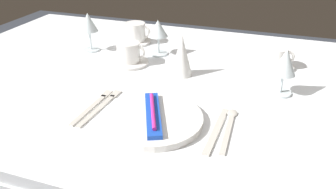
{
  "coord_description": "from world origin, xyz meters",
  "views": [
    {
      "loc": [
        0.29,
        -0.95,
        1.22
      ],
      "look_at": [
        0.02,
        -0.15,
        0.76
      ],
      "focal_mm": 35.56,
      "sensor_mm": 36.0,
      "label": 1
    }
  ],
  "objects": [
    {
      "name": "coffee_cup_left",
      "position": [
        -0.2,
        0.06,
        0.79
      ],
      "size": [
        0.11,
        0.08,
        0.07
      ],
      "color": "white",
      "rests_on": "saucer_left"
    },
    {
      "name": "fork_inner",
      "position": [
        -0.17,
        -0.25,
        0.74
      ],
      "size": [
        0.02,
        0.2,
        0.0
      ],
      "color": "beige",
      "rests_on": "dining_table"
    },
    {
      "name": "wine_glass_right",
      "position": [
        -0.13,
        0.18,
        0.83
      ],
      "size": [
        0.07,
        0.07,
        0.13
      ],
      "color": "silver",
      "rests_on": "dining_table"
    },
    {
      "name": "dining_table",
      "position": [
        0.0,
        0.0,
        0.66
      ],
      "size": [
        1.8,
        1.11,
        0.74
      ],
      "color": "white",
      "rests_on": "ground"
    },
    {
      "name": "dinner_knife",
      "position": [
        0.19,
        -0.26,
        0.74
      ],
      "size": [
        0.02,
        0.21,
        0.0
      ],
      "color": "beige",
      "rests_on": "dining_table"
    },
    {
      "name": "spoon_soup",
      "position": [
        0.21,
        -0.22,
        0.74
      ],
      "size": [
        0.03,
        0.21,
        0.01
      ],
      "color": "beige",
      "rests_on": "dining_table"
    },
    {
      "name": "napkin_folded",
      "position": [
        0.01,
        0.03,
        0.81
      ],
      "size": [
        0.07,
        0.07,
        0.14
      ],
      "primitive_type": "cone",
      "color": "white",
      "rests_on": "dining_table"
    },
    {
      "name": "saucer_far",
      "position": [
        -0.27,
        0.28,
        0.74
      ],
      "size": [
        0.13,
        0.13,
        0.01
      ],
      "primitive_type": "cylinder",
      "color": "white",
      "rests_on": "dining_table"
    },
    {
      "name": "saucer_left",
      "position": [
        -0.2,
        0.06,
        0.74
      ],
      "size": [
        0.14,
        0.14,
        0.01
      ],
      "primitive_type": "cylinder",
      "color": "white",
      "rests_on": "dining_table"
    },
    {
      "name": "wine_glass_left",
      "position": [
        -0.4,
        0.14,
        0.85
      ],
      "size": [
        0.07,
        0.07,
        0.15
      ],
      "color": "silver",
      "rests_on": "dining_table"
    },
    {
      "name": "toothbrush_package",
      "position": [
        0.02,
        -0.27,
        0.77
      ],
      "size": [
        0.12,
        0.21,
        0.02
      ],
      "color": "blue",
      "rests_on": "dinner_plate"
    },
    {
      "name": "wine_glass_far",
      "position": [
        0.33,
        0.0,
        0.84
      ],
      "size": [
        0.07,
        0.07,
        0.14
      ],
      "color": "silver",
      "rests_on": "dining_table"
    },
    {
      "name": "dinner_plate",
      "position": [
        0.02,
        -0.27,
        0.75
      ],
      "size": [
        0.26,
        0.26,
        0.02
      ],
      "primitive_type": "cylinder",
      "color": "white",
      "rests_on": "dining_table"
    },
    {
      "name": "fork_outer",
      "position": [
        -0.14,
        -0.24,
        0.74
      ],
      "size": [
        0.03,
        0.21,
        0.0
      ],
      "color": "beige",
      "rests_on": "dining_table"
    },
    {
      "name": "saucer_right",
      "position": [
        0.3,
        0.2,
        0.74
      ],
      "size": [
        0.13,
        0.13,
        0.01
      ],
      "primitive_type": "cylinder",
      "color": "white",
      "rests_on": "dining_table"
    },
    {
      "name": "coffee_cup_far",
      "position": [
        -0.27,
        0.28,
        0.79
      ],
      "size": [
        0.11,
        0.09,
        0.07
      ],
      "color": "white",
      "rests_on": "saucer_far"
    },
    {
      "name": "coffee_cup_right",
      "position": [
        0.3,
        0.2,
        0.78
      ],
      "size": [
        0.1,
        0.08,
        0.06
      ],
      "color": "white",
      "rests_on": "saucer_right"
    }
  ]
}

